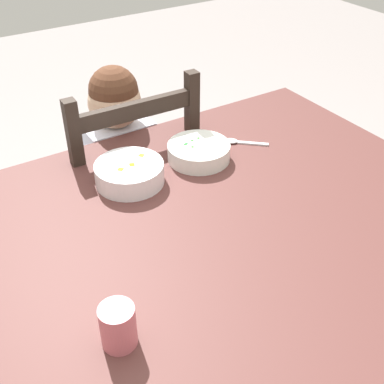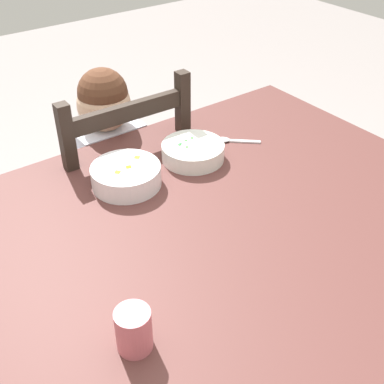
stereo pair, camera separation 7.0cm
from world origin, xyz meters
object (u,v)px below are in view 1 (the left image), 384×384
at_px(dining_table, 199,257).
at_px(drinking_cup, 118,326).
at_px(bowl_of_carrots, 129,173).
at_px(spoon, 237,142).
at_px(bowl_of_peas, 199,151).
at_px(dining_chair, 127,201).
at_px(child_figure, 124,161).

distance_m(dining_table, drinking_cup, 0.38).
xyz_separation_m(bowl_of_carrots, spoon, (0.37, 0.02, -0.03)).
bearing_deg(dining_table, bowl_of_peas, 57.35).
xyz_separation_m(dining_chair, bowl_of_peas, (0.11, -0.30, 0.32)).
distance_m(child_figure, bowl_of_peas, 0.35).
relative_size(dining_table, bowl_of_carrots, 7.71).
xyz_separation_m(child_figure, spoon, (0.26, -0.28, 0.13)).
xyz_separation_m(bowl_of_peas, drinking_cup, (-0.47, -0.46, 0.02)).
bearing_deg(bowl_of_peas, dining_chair, 110.64).
relative_size(child_figure, spoon, 8.08).
bearing_deg(drinking_cup, dining_table, 32.77).
relative_size(dining_table, child_figure, 1.53).
height_order(dining_table, child_figure, child_figure).
xyz_separation_m(child_figure, drinking_cup, (-0.36, -0.75, 0.17)).
bearing_deg(bowl_of_carrots, drinking_cup, -118.51).
bearing_deg(child_figure, spoon, -46.80).
relative_size(dining_table, drinking_cup, 16.07).
height_order(dining_table, drinking_cup, drinking_cup).
height_order(dining_chair, bowl_of_carrots, dining_chair).
bearing_deg(drinking_cup, child_figure, 64.43).
bearing_deg(bowl_of_peas, dining_table, -122.65).
bearing_deg(bowl_of_carrots, dining_table, -79.59).
bearing_deg(child_figure, bowl_of_carrots, -110.64).
distance_m(dining_table, dining_chair, 0.60).
relative_size(bowl_of_carrots, drinking_cup, 2.08).
xyz_separation_m(child_figure, bowl_of_carrots, (-0.11, -0.29, 0.15)).
height_order(dining_table, bowl_of_carrots, bowl_of_carrots).
distance_m(dining_chair, drinking_cup, 0.91).
relative_size(child_figure, drinking_cup, 10.52).
bearing_deg(spoon, drinking_cup, -142.59).
bearing_deg(drinking_cup, bowl_of_carrots, 61.49).
bearing_deg(spoon, dining_table, -138.74).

